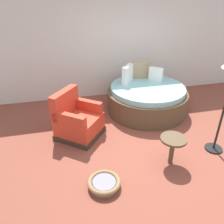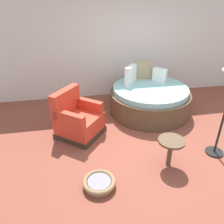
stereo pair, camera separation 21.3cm
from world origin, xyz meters
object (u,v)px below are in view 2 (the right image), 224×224
Objects in this scene: pet_basket at (99,183)px; side_table at (171,145)px; round_daybed at (149,99)px; red_armchair at (77,120)px.

side_table is at bearing 12.54° from pet_basket.
red_armchair is (-1.75, -0.68, 0.01)m from round_daybed.
round_daybed is at bearing 21.18° from red_armchair.
pet_basket is at bearing -81.03° from red_armchair.
round_daybed is 1.71× the size of red_armchair.
red_armchair is at bearing 139.99° from side_table.
side_table is (-0.28, -1.92, 0.10)m from round_daybed.
round_daybed is at bearing 55.34° from pet_basket.
round_daybed is 3.68× the size of side_table.
pet_basket is at bearing -167.46° from side_table.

